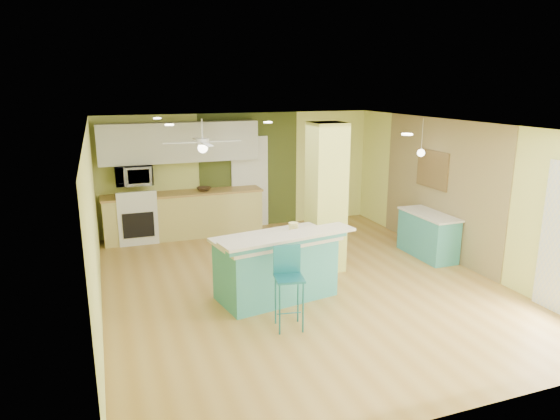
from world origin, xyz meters
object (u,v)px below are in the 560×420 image
Objects in this scene: side_counter at (428,235)px; fruit_bowl at (204,189)px; peninsula at (276,266)px; bar_stool at (288,274)px; canister at (294,228)px.

side_counter is 4.55m from fruit_bowl.
peninsula is 6.68× the size of fruit_bowl.
bar_stool is 3.54× the size of fruit_bowl.
bar_stool is at bearing -114.73° from canister.
canister is at bearing 74.84° from bar_stool.
peninsula is 0.63m from canister.
bar_stool is 1.21m from canister.
peninsula reaches higher than fruit_bowl.
bar_stool is 4.45m from fruit_bowl.
side_counter is 4.12× the size of fruit_bowl.
bar_stool is (-0.16, -0.91, 0.23)m from peninsula.
peninsula reaches higher than side_counter.
side_counter is at bearing 3.68° from peninsula.
canister is at bearing -167.90° from side_counter.
bar_stool reaches higher than canister.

